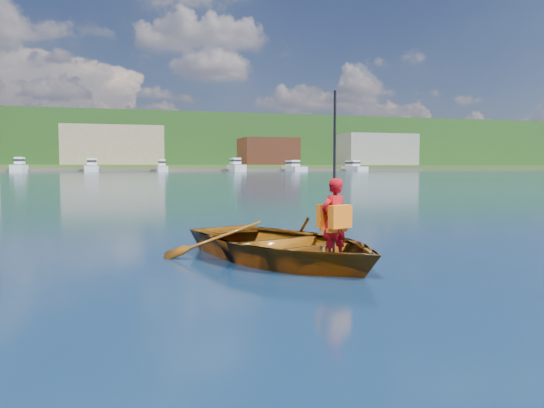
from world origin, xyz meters
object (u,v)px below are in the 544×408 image
object	(u,v)px
child_paddler	(334,219)
dock	(173,170)
rowboat	(282,245)
marina_yachts	(120,167)

from	to	relation	value
child_paddler	dock	bearing A→B (deg)	85.32
rowboat	marina_yachts	world-z (taller)	marina_yachts
rowboat	child_paddler	world-z (taller)	child_paddler
rowboat	marina_yachts	distance (m)	144.17
dock	marina_yachts	world-z (taller)	marina_yachts
child_paddler	dock	size ratio (longest dim) A/B	0.01
child_paddler	marina_yachts	distance (m)	144.96
child_paddler	marina_yachts	world-z (taller)	marina_yachts
dock	child_paddler	bearing A→B (deg)	-94.68
marina_yachts	child_paddler	bearing A→B (deg)	-88.99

